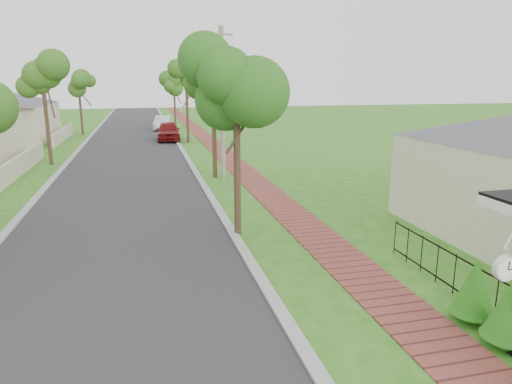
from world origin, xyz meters
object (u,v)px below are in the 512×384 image
object	(u,v)px
near_tree	(236,87)
utility_pole	(222,104)
station_clock	(508,266)
parked_car_white	(163,123)
parked_car_red	(169,131)

from	to	relation	value
near_tree	utility_pole	xyz separation A→B (m)	(1.07, 8.79, -0.95)
near_tree	utility_pole	bearing A→B (deg)	83.08
utility_pole	near_tree	bearing A→B (deg)	-96.92
near_tree	station_clock	world-z (taller)	near_tree
parked_car_white	near_tree	size ratio (longest dim) A/B	0.71
station_clock	parked_car_white	bearing A→B (deg)	95.07
near_tree	utility_pole	distance (m)	8.91
parked_car_white	utility_pole	world-z (taller)	utility_pole
utility_pole	parked_car_white	bearing A→B (deg)	94.34
utility_pole	parked_car_red	bearing A→B (deg)	96.44
parked_car_red	station_clock	xyz separation A→B (m)	(3.64, -33.12, 1.16)
parked_car_red	station_clock	size ratio (longest dim) A/B	4.31
parked_car_red	parked_car_white	size ratio (longest dim) A/B	1.08
parked_car_red	parked_car_white	xyz separation A→B (m)	(-0.06, 8.70, -0.09)
near_tree	station_clock	distance (m)	9.09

